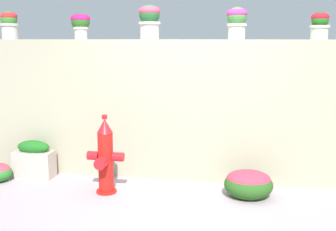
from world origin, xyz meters
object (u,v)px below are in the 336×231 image
(potted_plant_1, at_px, (80,23))
(flower_bush_right, at_px, (248,183))
(potted_plant_2, at_px, (149,19))
(fire_hydrant, at_px, (105,158))
(potted_plant_0, at_px, (9,23))
(potted_plant_4, at_px, (320,24))
(planter_box, at_px, (34,160))
(potted_plant_3, at_px, (237,20))

(potted_plant_1, distance_m, flower_bush_right, 3.02)
(potted_plant_2, distance_m, fire_hydrant, 1.86)
(potted_plant_0, xyz_separation_m, potted_plant_2, (1.99, -0.04, 0.04))
(potted_plant_4, height_order, fire_hydrant, potted_plant_4)
(fire_hydrant, height_order, planter_box, fire_hydrant)
(potted_plant_2, distance_m, potted_plant_3, 1.11)
(potted_plant_3, bearing_deg, planter_box, -173.34)
(potted_plant_1, height_order, potted_plant_4, potted_plant_1)
(fire_hydrant, distance_m, planter_box, 1.23)
(potted_plant_0, relative_size, planter_box, 0.72)
(potted_plant_1, height_order, flower_bush_right, potted_plant_1)
(potted_plant_1, height_order, potted_plant_3, potted_plant_3)
(potted_plant_2, bearing_deg, planter_box, -168.29)
(potted_plant_0, distance_m, potted_plant_2, 1.99)
(potted_plant_0, height_order, potted_plant_2, potted_plant_2)
(flower_bush_right, xyz_separation_m, planter_box, (-2.86, 0.23, 0.07))
(potted_plant_0, relative_size, potted_plant_2, 0.87)
(potted_plant_0, bearing_deg, potted_plant_3, -0.89)
(potted_plant_1, height_order, planter_box, potted_plant_1)
(potted_plant_3, height_order, potted_plant_4, potted_plant_3)
(flower_bush_right, bearing_deg, potted_plant_3, 110.57)
(planter_box, bearing_deg, potted_plant_4, 5.75)
(potted_plant_3, bearing_deg, potted_plant_0, 179.11)
(potted_plant_2, xyz_separation_m, potted_plant_3, (1.11, -0.01, -0.02))
(potted_plant_4, relative_size, fire_hydrant, 0.34)
(potted_plant_1, relative_size, potted_plant_2, 0.80)
(potted_plant_0, xyz_separation_m, planter_box, (0.45, -0.36, -1.82))
(potted_plant_0, relative_size, potted_plant_1, 1.08)
(potted_plant_0, distance_m, fire_hydrant, 2.40)
(potted_plant_0, relative_size, potted_plant_4, 1.15)
(potted_plant_0, distance_m, planter_box, 1.91)
(potted_plant_4, bearing_deg, planter_box, -174.25)
(potted_plant_0, relative_size, flower_bush_right, 0.67)
(potted_plant_0, xyz_separation_m, fire_hydrant, (1.60, -0.76, -1.62))
(potted_plant_3, height_order, planter_box, potted_plant_3)
(flower_bush_right, relative_size, planter_box, 1.08)
(fire_hydrant, bearing_deg, potted_plant_4, 17.17)
(potted_plant_1, xyz_separation_m, potted_plant_3, (2.07, -0.07, 0.02))
(potted_plant_3, distance_m, planter_box, 3.25)
(potted_plant_2, height_order, fire_hydrant, potted_plant_2)
(potted_plant_1, bearing_deg, planter_box, -146.93)
(potted_plant_3, relative_size, planter_box, 0.75)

